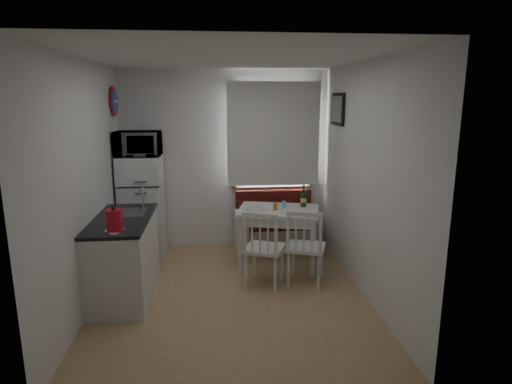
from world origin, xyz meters
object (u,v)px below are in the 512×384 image
(kitchen_counter, at_px, (124,256))
(kettle, at_px, (114,220))
(bench, at_px, (274,230))
(chair_right, at_px, (308,240))
(fridge, at_px, (142,206))
(chair_left, at_px, (266,241))
(microwave, at_px, (138,144))
(dining_table, at_px, (278,216))
(wine_bottle, at_px, (304,195))

(kitchen_counter, bearing_deg, kettle, -84.72)
(bench, xyz_separation_m, chair_right, (0.20, -1.35, 0.29))
(kitchen_counter, height_order, fridge, fridge)
(chair_left, relative_size, kettle, 2.19)
(bench, relative_size, fridge, 0.83)
(bench, xyz_separation_m, microwave, (-1.89, -0.16, 1.31))
(kettle, bearing_deg, chair_left, 19.18)
(bench, height_order, kettle, kettle)
(chair_right, relative_size, kettle, 2.14)
(dining_table, height_order, microwave, microwave)
(dining_table, xyz_separation_m, chair_left, (-0.25, -0.67, -0.11))
(kitchen_counter, relative_size, kettle, 5.10)
(bench, distance_m, kettle, 2.75)
(kettle, relative_size, wine_bottle, 0.84)
(chair_left, height_order, microwave, microwave)
(microwave, xyz_separation_m, kettle, (0.03, -1.73, -0.56))
(bench, xyz_separation_m, dining_table, (-0.05, -0.68, 0.41))
(microwave, relative_size, wine_bottle, 1.96)
(kitchen_counter, height_order, chair_right, kitchen_counter)
(microwave, bearing_deg, wine_bottle, -10.90)
(dining_table, bearing_deg, kettle, -132.83)
(bench, bearing_deg, wine_bottle, -62.31)
(chair_right, xyz_separation_m, wine_bottle, (0.10, 0.77, 0.35))
(kitchen_counter, xyz_separation_m, wine_bottle, (2.21, 0.77, 0.47))
(chair_right, distance_m, wine_bottle, 0.85)
(chair_left, distance_m, fridge, 2.02)
(fridge, xyz_separation_m, microwave, (0.00, -0.05, 0.88))
(wine_bottle, bearing_deg, chair_right, -97.44)
(bench, height_order, fridge, fridge)
(bench, xyz_separation_m, kettle, (-1.86, -1.89, 0.75))
(kitchen_counter, height_order, bench, kitchen_counter)
(dining_table, xyz_separation_m, microwave, (-1.84, 0.52, 0.90))
(kitchen_counter, xyz_separation_m, fridge, (0.02, 1.24, 0.26))
(bench, xyz_separation_m, wine_bottle, (0.30, -0.58, 0.65))
(chair_left, height_order, wine_bottle, wine_bottle)
(chair_left, distance_m, chair_right, 0.50)
(chair_left, relative_size, chair_right, 1.02)
(fridge, height_order, kettle, fridge)
(fridge, height_order, wine_bottle, fridge)
(chair_right, bearing_deg, kitchen_counter, -159.79)
(microwave, bearing_deg, bench, 4.78)
(kettle, xyz_separation_m, wine_bottle, (2.16, 1.31, -0.10))
(wine_bottle, bearing_deg, bench, 117.69)
(chair_left, distance_m, wine_bottle, 1.04)
(fridge, bearing_deg, dining_table, -17.26)
(bench, bearing_deg, kitchen_counter, -144.64)
(chair_left, distance_m, kettle, 1.71)
(fridge, bearing_deg, chair_left, -37.91)
(microwave, bearing_deg, fridge, 90.00)
(chair_left, xyz_separation_m, fridge, (-1.59, 1.24, 0.14))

